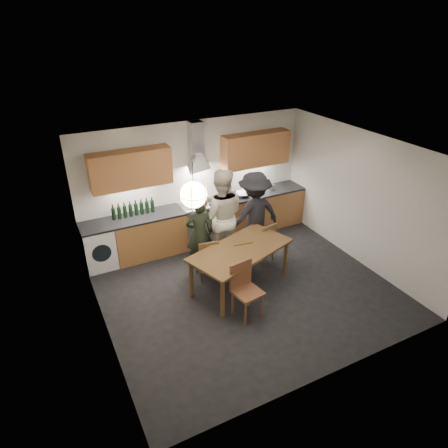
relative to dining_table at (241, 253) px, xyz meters
name	(u,v)px	position (x,y,z in m)	size (l,w,h in m)	color
ground	(246,288)	(0.05, -0.13, -0.69)	(5.00, 5.00, 0.00)	black
room_shell	(248,204)	(0.05, -0.13, 1.01)	(5.02, 4.52, 2.61)	white
counter_run	(203,222)	(0.07, 1.82, -0.24)	(5.00, 0.62, 0.90)	#C2824A
range_stove	(202,223)	(0.05, 1.81, -0.25)	(0.90, 0.60, 0.92)	silver
wall_fixtures	(198,158)	(0.05, 1.94, 1.18)	(4.30, 0.54, 1.10)	tan
pendant_lamp	(193,195)	(-0.95, -0.23, 1.41)	(0.43, 0.43, 0.70)	black
dining_table	(241,253)	(0.00, 0.00, 0.00)	(2.06, 1.48, 0.79)	brown
chair_back_left	(208,257)	(-0.44, 0.47, -0.22)	(0.42, 0.42, 0.84)	brown
chair_back_mid	(241,257)	(0.13, 0.21, -0.23)	(0.41, 0.41, 0.81)	brown
chair_back_right	(265,240)	(0.84, 0.50, -0.21)	(0.46, 0.46, 0.85)	brown
chair_front	(244,286)	(-0.31, -0.69, -0.15)	(0.49, 0.49, 0.95)	brown
person_left	(199,233)	(-0.39, 0.92, 0.04)	(0.54, 0.35, 1.48)	black
person_mid	(221,216)	(0.11, 0.99, 0.27)	(0.94, 0.73, 1.93)	beige
person_right	(254,215)	(0.78, 0.87, 0.20)	(1.16, 0.67, 1.79)	black
mixing_bowl	(243,194)	(1.05, 1.77, 0.25)	(0.34, 0.34, 0.08)	#B0B0B3
stock_pot	(270,187)	(1.77, 1.81, 0.27)	(0.18, 0.18, 0.12)	#B2B2B5
wine_bottles	(133,208)	(-1.37, 1.92, 0.36)	(0.86, 0.08, 0.31)	black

